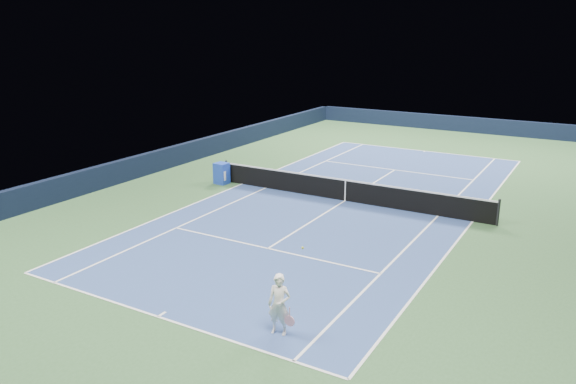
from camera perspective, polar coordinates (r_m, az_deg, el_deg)
The scene contains 18 objects.
ground at distance 24.79m, azimuth 5.81°, elevation -0.90°, with size 40.00×40.00×0.00m, color #2E542D.
wall_far at distance 43.10m, azimuth 16.88°, elevation 6.65°, with size 22.00×0.35×1.10m, color black.
wall_left at distance 30.53m, azimuth -13.01°, elevation 3.13°, with size 0.35×40.00×1.10m, color black.
court_surface at distance 24.79m, azimuth 5.81°, elevation -0.89°, with size 10.97×23.77×0.01m, color navy.
baseline_far at distance 35.64m, azimuth 13.76°, elevation 4.07°, with size 10.97×0.08×0.00m, color white.
baseline_near at distance 15.53m, azimuth -13.09°, elevation -12.23°, with size 10.97×0.08×0.00m, color white.
sideline_doubles_right at distance 23.22m, azimuth 18.24°, elevation -2.86°, with size 0.08×23.77×0.00m, color white.
sideline_doubles_left at distance 27.38m, azimuth -4.69°, elevation 0.83°, with size 0.08×23.77×0.00m, color white.
sideline_singles_right at distance 23.50m, azimuth 14.99°, elevation -2.35°, with size 0.08×23.77×0.00m, color white.
sideline_singles_left at distance 26.65m, azimuth -2.26°, elevation 0.43°, with size 0.08×23.77×0.00m, color white.
service_line_far at distance 30.53m, azimuth 10.79°, elevation 2.23°, with size 8.23×0.08×0.00m, color white.
service_line_near at distance 19.45m, azimuth -2.05°, elevation -5.75°, with size 8.23×0.08×0.00m, color white.
center_service_line at distance 24.78m, azimuth 5.81°, elevation -0.88°, with size 0.08×12.80×0.00m, color white.
center_mark_far at distance 35.49m, azimuth 13.69°, elevation 4.03°, with size 0.08×0.30×0.00m, color white.
center_mark_near at distance 15.63m, azimuth -12.71°, elevation -12.02°, with size 0.08×0.30×0.00m, color white.
tennis_net at distance 24.64m, azimuth 5.85°, elevation 0.22°, with size 12.90×0.10×1.07m.
sponsor_cube at distance 27.45m, azimuth -6.75°, elevation 1.90°, with size 0.67×0.61×1.03m.
tennis_player at distance 14.05m, azimuth -0.88°, elevation -11.37°, with size 0.78×1.28×1.99m.
Camera 1 is at (9.61, -21.64, 7.35)m, focal length 35.00 mm.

